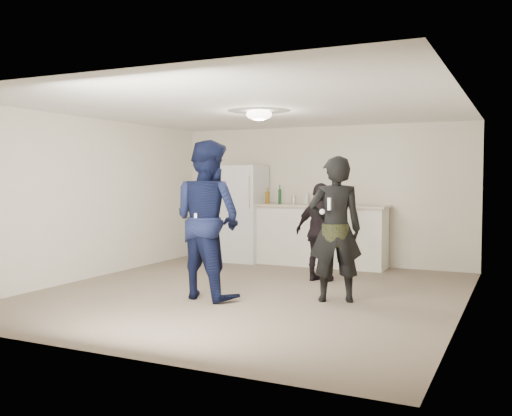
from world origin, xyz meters
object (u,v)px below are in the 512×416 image
at_px(man, 207,220).
at_px(spectator, 321,232).
at_px(counter, 313,236).
at_px(woman, 335,229).
at_px(fridge, 244,213).
at_px(shaker, 294,200).

xyz_separation_m(man, spectator, (0.95, 1.76, -0.28)).
xyz_separation_m(counter, spectator, (0.64, -1.43, 0.22)).
bearing_deg(woman, counter, -88.72).
height_order(fridge, man, man).
distance_m(fridge, man, 3.29).
height_order(shaker, spectator, spectator).
distance_m(fridge, woman, 3.68).
bearing_deg(woman, man, -6.06).
relative_size(fridge, man, 0.88).
distance_m(man, woman, 1.65).
distance_m(man, spectator, 2.02).
bearing_deg(counter, woman, -64.94).
distance_m(shaker, woman, 3.04).
bearing_deg(woman, shaker, -82.38).
height_order(shaker, man, man).
relative_size(fridge, woman, 0.98).
bearing_deg(shaker, fridge, 177.95).
relative_size(shaker, spectator, 0.11).
distance_m(counter, spectator, 1.58).
bearing_deg(counter, shaker, -161.62).
bearing_deg(shaker, counter, 18.38).
relative_size(counter, fridge, 1.44).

